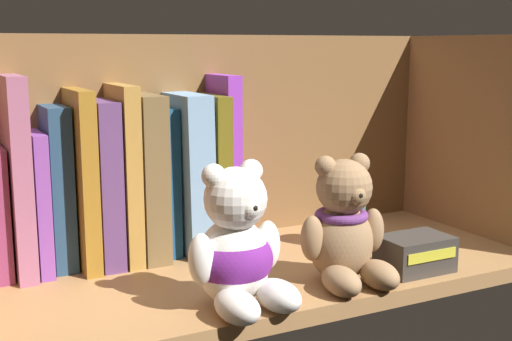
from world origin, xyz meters
The scene contains 18 objects.
shelf_board centered at (0.00, 0.00, 1.00)cm, with size 68.89×29.82×2.00cm, color #9E7042.
shelf_back_panel centered at (0.00, 15.51, 15.58)cm, with size 71.29×1.20×31.16cm, color brown.
shelf_side_panel_right centered at (35.24, 0.00, 15.58)cm, with size 1.60×32.22×31.16cm, color #9E7042.
book_1 centered at (-28.04, 12.33, 14.15)cm, with size 2.27×13.36×24.30cm, color #945573.
book_2 centered at (-25.76, 12.33, 10.74)cm, with size 1.69×11.71×17.47cm, color #7B3F98.
book_3 centered at (-23.24, 12.33, 12.23)cm, with size 2.75×9.34×20.47cm, color navy.
book_4 centered at (-20.54, 12.33, 13.25)cm, with size 2.04×14.59×22.49cm, color olive.
book_5 centered at (-17.84, 12.33, 12.52)cm, with size 2.77×13.68×21.03cm, color #593769.
book_6 centered at (-15.12, 12.33, 13.44)cm, with size 2.06×13.94×22.89cm, color #AD7D37.
book_7 centered at (-12.13, 12.33, 12.78)cm, with size 3.32×13.71×21.56cm, color brown.
book_8 centered at (-9.27, 12.33, 11.86)cm, with size 1.81×9.85×19.72cm, color navy.
book_9 centered at (-6.27, 12.33, 12.74)cm, with size 3.59×14.43×21.47cm, color #779EC3.
book_10 centered at (-3.10, 12.33, 12.61)cm, with size 2.14×14.48×21.23cm, color brown.
book_11 centered at (-0.70, 12.33, 13.89)cm, with size 2.06×10.22×23.78cm, color purple.
teddy_bear_larger centered at (-9.00, -10.25, 8.19)cm, with size 11.66×12.40×15.74cm.
teddy_bear_smaller centered at (5.45, -9.47, 8.52)cm, with size 11.15×11.32×15.29cm.
pillar_candle centered at (13.96, 2.08, 5.94)cm, with size 4.92×4.92×7.88cm, color #2D7A66.
small_product_box centered at (15.68, -10.14, 4.22)cm, with size 8.64×6.18×4.44cm.
Camera 1 is at (-38.60, -72.70, 29.79)cm, focal length 47.28 mm.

